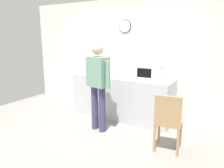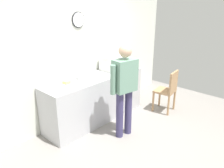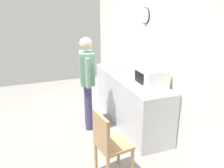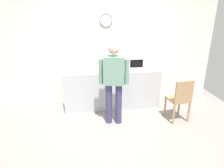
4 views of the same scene
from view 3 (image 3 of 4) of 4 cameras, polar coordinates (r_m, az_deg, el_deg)
The scene contains 10 objects.
ground_plane at distance 4.29m, azimuth -11.49°, elevation -11.34°, with size 6.00×6.00×0.00m, color gray.
back_wall at distance 4.32m, azimuth 8.84°, elevation 7.60°, with size 5.40×0.13×2.60m.
kitchen_counter at distance 4.32m, azimuth 4.46°, elevation -3.86°, with size 2.24×0.62×0.93m, color #B7B7BC.
microwave at distance 3.63m, azimuth 10.10°, elevation 1.72°, with size 0.50×0.39×0.30m.
sandwich_plate at distance 4.74m, azimuth 1.96°, elevation 4.50°, with size 0.22×0.22×0.07m.
salad_bowl at distance 4.38m, azimuth 4.22°, elevation 3.60°, with size 0.24×0.24×0.10m, color white.
fork_utensil at distance 4.03m, azimuth 8.33°, elevation 1.39°, with size 0.17×0.02×0.01m, color silver.
spoon_utensil at distance 4.17m, azimuth 6.04°, elevation 2.09°, with size 0.17×0.02×0.01m, color silver.
person_standing at distance 3.94m, azimuth -6.42°, elevation 1.82°, with size 0.58×0.31×1.68m.
wooden_chair at distance 2.91m, azimuth -0.91°, elevation -14.86°, with size 0.45×0.45×0.94m.
Camera 3 is at (3.68, -0.49, 2.15)m, focal length 35.57 mm.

